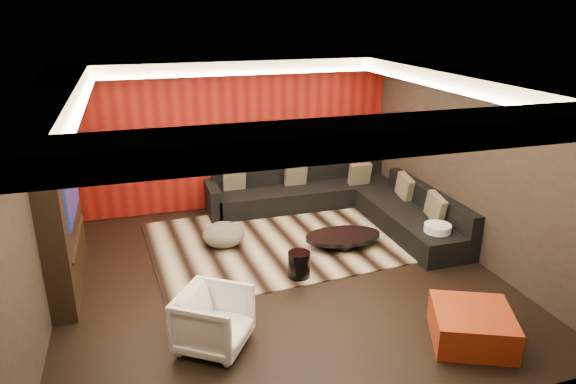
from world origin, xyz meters
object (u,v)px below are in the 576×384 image
object	(u,v)px
coffee_table	(343,240)
sectional_sofa	(342,202)
orange_ottoman	(472,326)
armchair	(214,320)
white_side_table	(436,240)
drum_stool	(299,264)

from	to	relation	value
coffee_table	sectional_sofa	distance (m)	1.37
orange_ottoman	sectional_sofa	xyz separation A→B (m)	(0.05, 3.98, 0.07)
armchair	sectional_sofa	xyz separation A→B (m)	(2.90, 3.21, -0.08)
armchair	sectional_sofa	bearing A→B (deg)	-7.89
coffee_table	white_side_table	distance (m)	1.45
sectional_sofa	orange_ottoman	bearing A→B (deg)	-90.76
orange_ottoman	sectional_sofa	distance (m)	3.98
drum_stool	orange_ottoman	xyz separation A→B (m)	(1.44, -1.99, -0.01)
coffee_table	white_side_table	bearing A→B (deg)	-27.98
white_side_table	orange_ottoman	distance (m)	2.20
drum_stool	orange_ottoman	distance (m)	2.46
coffee_table	orange_ottoman	size ratio (longest dim) A/B	1.41
orange_ottoman	sectional_sofa	world-z (taller)	sectional_sofa
coffee_table	white_side_table	world-z (taller)	white_side_table
drum_stool	orange_ottoman	bearing A→B (deg)	-54.13
drum_stool	armchair	world-z (taller)	armchair
drum_stool	armchair	size ratio (longest dim) A/B	0.50
white_side_table	orange_ottoman	xyz separation A→B (m)	(-0.82, -2.04, -0.06)
orange_ottoman	coffee_table	bearing A→B (deg)	99.53
drum_stool	white_side_table	distance (m)	2.26
sectional_sofa	armchair	bearing A→B (deg)	-132.14
coffee_table	sectional_sofa	world-z (taller)	sectional_sofa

